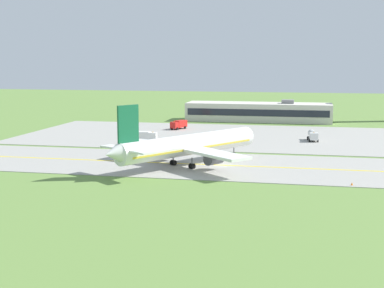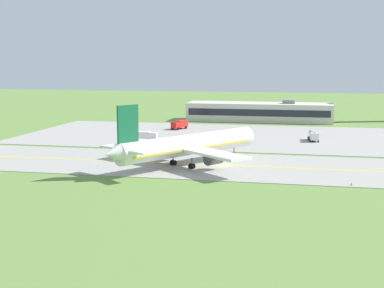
% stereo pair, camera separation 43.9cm
% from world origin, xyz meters
% --- Properties ---
extents(ground_plane, '(500.00, 500.00, 0.00)m').
position_xyz_m(ground_plane, '(0.00, 0.00, 0.00)').
color(ground_plane, olive).
extents(taxiway_strip, '(240.00, 28.00, 0.10)m').
position_xyz_m(taxiway_strip, '(0.00, 0.00, 0.05)').
color(taxiway_strip, '#9E9B93').
rests_on(taxiway_strip, ground).
extents(apron_pad, '(140.00, 52.00, 0.10)m').
position_xyz_m(apron_pad, '(10.00, 42.00, 0.05)').
color(apron_pad, '#9E9B93').
rests_on(apron_pad, ground).
extents(taxiway_centreline, '(220.00, 0.60, 0.01)m').
position_xyz_m(taxiway_centreline, '(0.00, 0.00, 0.11)').
color(taxiway_centreline, yellow).
rests_on(taxiway_centreline, taxiway_strip).
extents(airplane_lead, '(29.23, 34.99, 12.70)m').
position_xyz_m(airplane_lead, '(-6.06, -1.90, 4.13)').
color(airplane_lead, white).
rests_on(airplane_lead, ground).
extents(service_truck_baggage, '(2.88, 6.20, 2.65)m').
position_xyz_m(service_truck_baggage, '(17.75, 37.11, 1.53)').
color(service_truck_baggage, silver).
rests_on(service_truck_baggage, ground).
extents(service_truck_fuel, '(4.21, 6.33, 2.60)m').
position_xyz_m(service_truck_fuel, '(-20.93, 53.40, 1.53)').
color(service_truck_fuel, red).
rests_on(service_truck_fuel, ground).
extents(service_truck_catering, '(6.15, 2.74, 2.60)m').
position_xyz_m(service_truck_catering, '(-23.63, 27.28, 1.53)').
color(service_truck_catering, silver).
rests_on(service_truck_catering, ground).
extents(terminal_building, '(48.02, 12.14, 7.31)m').
position_xyz_m(terminal_building, '(0.20, 80.68, 3.08)').
color(terminal_building, beige).
rests_on(terminal_building, ground).
extents(traffic_cone_near_edge, '(0.44, 0.44, 0.60)m').
position_xyz_m(traffic_cone_near_edge, '(23.76, -12.79, 0.30)').
color(traffic_cone_near_edge, orange).
rests_on(traffic_cone_near_edge, ground).
extents(traffic_cone_mid_edge, '(0.44, 0.44, 0.60)m').
position_xyz_m(traffic_cone_mid_edge, '(-7.08, 11.62, 0.30)').
color(traffic_cone_mid_edge, orange).
rests_on(traffic_cone_mid_edge, ground).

